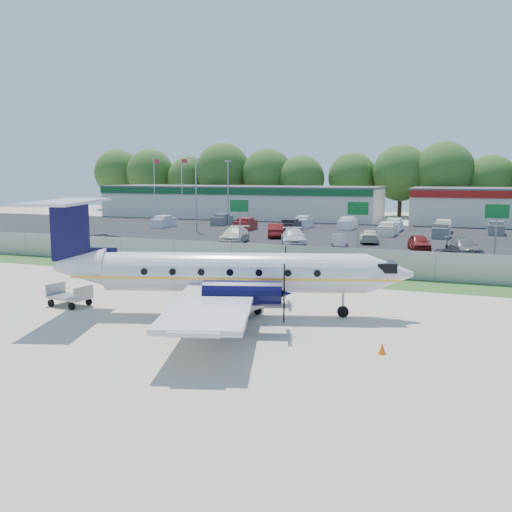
% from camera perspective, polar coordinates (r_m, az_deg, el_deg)
% --- Properties ---
extents(ground, '(170.00, 170.00, 0.00)m').
position_cam_1_polar(ground, '(29.49, -4.13, -6.00)').
color(ground, '#BDB2A0').
rests_on(ground, ground).
extents(grass_verge, '(170.00, 4.00, 0.02)m').
position_cam_1_polar(grass_verge, '(40.45, 3.00, -2.07)').
color(grass_verge, '#2D561E').
rests_on(grass_verge, ground).
extents(access_road, '(170.00, 8.00, 0.02)m').
position_cam_1_polar(access_road, '(47.08, 5.58, -0.64)').
color(access_road, black).
rests_on(access_road, ground).
extents(parking_lot, '(170.00, 32.00, 0.02)m').
position_cam_1_polar(parking_lot, '(67.41, 10.24, 1.95)').
color(parking_lot, black).
rests_on(parking_lot, ground).
extents(perimeter_fence, '(120.00, 0.06, 1.99)m').
position_cam_1_polar(perimeter_fence, '(42.17, 3.83, -0.29)').
color(perimeter_fence, gray).
rests_on(perimeter_fence, ground).
extents(building_west, '(46.40, 12.40, 5.24)m').
position_cam_1_polar(building_west, '(95.12, -1.66, 5.45)').
color(building_west, silver).
rests_on(building_west, ground).
extents(sign_left, '(1.80, 0.26, 5.00)m').
position_cam_1_polar(sign_left, '(52.91, -1.66, 4.30)').
color(sign_left, gray).
rests_on(sign_left, ground).
extents(sign_mid, '(1.80, 0.26, 5.00)m').
position_cam_1_polar(sign_mid, '(49.80, 10.16, 3.93)').
color(sign_mid, gray).
rests_on(sign_mid, ground).
extents(sign_right, '(1.80, 0.26, 5.00)m').
position_cam_1_polar(sign_right, '(49.02, 22.92, 3.34)').
color(sign_right, gray).
rests_on(sign_right, ground).
extents(flagpole_west, '(1.06, 0.12, 10.00)m').
position_cam_1_polar(flagpole_west, '(94.09, -10.09, 7.14)').
color(flagpole_west, silver).
rests_on(flagpole_west, ground).
extents(flagpole_east, '(1.06, 0.12, 10.00)m').
position_cam_1_polar(flagpole_east, '(91.64, -7.38, 7.17)').
color(flagpole_east, silver).
rests_on(flagpole_east, ground).
extents(light_pole_nw, '(0.90, 0.35, 9.09)m').
position_cam_1_polar(light_pole_nw, '(71.54, -6.01, 6.58)').
color(light_pole_nw, gray).
rests_on(light_pole_nw, ground).
extents(light_pole_sw, '(0.90, 0.35, 9.09)m').
position_cam_1_polar(light_pole_sw, '(80.60, -2.81, 6.80)').
color(light_pole_sw, gray).
rests_on(light_pole_sw, ground).
extents(tree_line, '(112.00, 6.00, 14.00)m').
position_cam_1_polar(tree_line, '(100.92, 13.76, 3.89)').
color(tree_line, '#2A4F17').
rests_on(tree_line, ground).
extents(aircraft, '(19.23, 18.76, 5.88)m').
position_cam_1_polar(aircraft, '(29.04, -2.93, -1.62)').
color(aircraft, silver).
rests_on(aircraft, ground).
extents(baggage_cart_near, '(2.50, 1.79, 1.20)m').
position_cam_1_polar(baggage_cart_near, '(29.45, -1.80, -4.89)').
color(baggage_cart_near, gray).
rests_on(baggage_cart_near, ground).
extents(baggage_cart_far, '(2.44, 1.68, 1.19)m').
position_cam_1_polar(baggage_cart_far, '(33.09, -18.14, -3.84)').
color(baggage_cart_far, gray).
rests_on(baggage_cart_far, ground).
extents(cone_nose, '(0.33, 0.33, 0.47)m').
position_cam_1_polar(cone_nose, '(23.89, 12.50, -9.05)').
color(cone_nose, '#FA6507').
rests_on(cone_nose, ground).
extents(cone_starboard_wing, '(0.42, 0.42, 0.60)m').
position_cam_1_polar(cone_starboard_wing, '(36.72, -10.09, -2.81)').
color(cone_starboard_wing, '#FA6507').
rests_on(cone_starboard_wing, ground).
extents(road_car_west, '(6.06, 4.29, 1.63)m').
position_cam_1_polar(road_car_west, '(53.37, -14.05, 0.19)').
color(road_car_west, black).
rests_on(road_car_west, ground).
extents(road_car_mid, '(4.97, 2.34, 1.40)m').
position_cam_1_polar(road_car_mid, '(47.08, 17.98, -1.02)').
color(road_car_mid, black).
rests_on(road_car_mid, ground).
extents(parked_car_a, '(3.26, 6.08, 1.67)m').
position_cam_1_polar(parked_car_a, '(60.25, -2.13, 1.33)').
color(parked_car_a, beige).
rests_on(parked_car_a, ground).
extents(parked_car_b, '(4.27, 6.32, 1.70)m').
position_cam_1_polar(parked_car_b, '(58.00, 3.77, 1.05)').
color(parked_car_b, silver).
rests_on(parked_car_b, ground).
extents(parked_car_c, '(2.46, 4.56, 1.43)m').
position_cam_1_polar(parked_car_c, '(56.30, 8.31, 0.76)').
color(parked_car_c, '#595B5E').
rests_on(parked_car_c, ground).
extents(parked_car_d, '(2.78, 4.68, 1.49)m').
position_cam_1_polar(parked_car_d, '(56.41, 15.97, 0.54)').
color(parked_car_d, maroon).
rests_on(parked_car_d, ground).
extents(parked_car_e, '(3.82, 5.52, 1.48)m').
position_cam_1_polar(parked_car_e, '(54.55, 20.04, 0.11)').
color(parked_car_e, '#595B5E').
rests_on(parked_car_e, ground).
extents(parked_car_f, '(3.00, 5.16, 1.61)m').
position_cam_1_polar(parked_car_f, '(65.56, 2.03, 1.89)').
color(parked_car_f, maroon).
rests_on(parked_car_f, ground).
extents(parked_car_g, '(2.70, 5.05, 1.39)m').
position_cam_1_polar(parked_car_g, '(61.38, 11.26, 1.30)').
color(parked_car_g, beige).
rests_on(parked_car_g, ground).
extents(far_parking_rows, '(56.00, 10.00, 1.60)m').
position_cam_1_polar(far_parking_rows, '(72.31, 10.96, 2.34)').
color(far_parking_rows, gray).
rests_on(far_parking_rows, ground).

